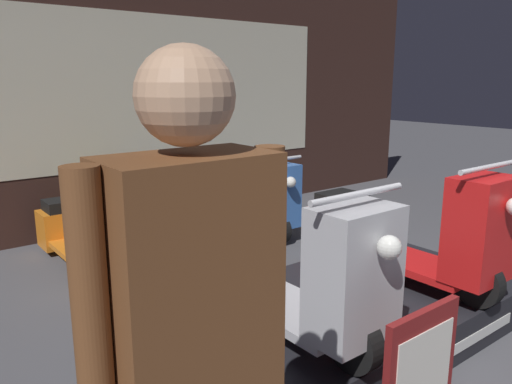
{
  "coord_description": "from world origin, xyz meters",
  "views": [
    {
      "loc": [
        -2.63,
        -1.14,
        1.68
      ],
      "look_at": [
        -0.12,
        2.07,
        0.76
      ],
      "focal_mm": 35.0,
      "sensor_mm": 36.0,
      "label": 1
    }
  ],
  "objects_px": {
    "scooter_backrow_2": "(247,201)",
    "person_left_browsing": "(193,344)",
    "scooter_backrow_0": "(85,231)",
    "scooter_backrow_1": "(175,215)",
    "price_sign_board": "(419,383)",
    "scooter_display_left": "(282,271)",
    "scooter_display_right": "(408,233)"
  },
  "relations": [
    {
      "from": "scooter_display_left",
      "to": "scooter_backrow_0",
      "type": "relative_size",
      "value": 1.0
    },
    {
      "from": "scooter_backrow_0",
      "to": "person_left_browsing",
      "type": "xyz_separation_m",
      "value": [
        -0.85,
        -3.33,
        0.69
      ]
    },
    {
      "from": "scooter_backrow_2",
      "to": "scooter_display_left",
      "type": "bearing_deg",
      "value": -122.95
    },
    {
      "from": "scooter_backrow_0",
      "to": "scooter_backrow_1",
      "type": "relative_size",
      "value": 1.0
    },
    {
      "from": "scooter_backrow_2",
      "to": "scooter_display_right",
      "type": "bearing_deg",
      "value": -98.4
    },
    {
      "from": "scooter_backrow_2",
      "to": "person_left_browsing",
      "type": "xyz_separation_m",
      "value": [
        -2.68,
        -3.33,
        0.69
      ]
    },
    {
      "from": "scooter_backrow_2",
      "to": "price_sign_board",
      "type": "relative_size",
      "value": 2.22
    },
    {
      "from": "scooter_backrow_2",
      "to": "person_left_browsing",
      "type": "distance_m",
      "value": 4.33
    },
    {
      "from": "person_left_browsing",
      "to": "price_sign_board",
      "type": "height_order",
      "value": "person_left_browsing"
    },
    {
      "from": "scooter_display_left",
      "to": "scooter_display_right",
      "type": "relative_size",
      "value": 1.0
    },
    {
      "from": "scooter_backrow_0",
      "to": "scooter_backrow_1",
      "type": "height_order",
      "value": "same"
    },
    {
      "from": "scooter_display_right",
      "to": "scooter_backrow_2",
      "type": "bearing_deg",
      "value": 81.6
    },
    {
      "from": "scooter_display_left",
      "to": "price_sign_board",
      "type": "distance_m",
      "value": 0.92
    },
    {
      "from": "scooter_display_left",
      "to": "scooter_backrow_2",
      "type": "relative_size",
      "value": 1.0
    },
    {
      "from": "scooter_display_right",
      "to": "scooter_backrow_1",
      "type": "bearing_deg",
      "value": 103.7
    },
    {
      "from": "scooter_display_left",
      "to": "scooter_display_right",
      "type": "height_order",
      "value": "same"
    },
    {
      "from": "scooter_backrow_1",
      "to": "price_sign_board",
      "type": "xyz_separation_m",
      "value": [
        -0.55,
        -3.21,
        0.01
      ]
    },
    {
      "from": "price_sign_board",
      "to": "scooter_display_left",
      "type": "bearing_deg",
      "value": 93.47
    },
    {
      "from": "scooter_display_right",
      "to": "person_left_browsing",
      "type": "bearing_deg",
      "value": -156.74
    },
    {
      "from": "scooter_backrow_0",
      "to": "scooter_display_left",
      "type": "bearing_deg",
      "value": -82.33
    },
    {
      "from": "scooter_backrow_2",
      "to": "price_sign_board",
      "type": "height_order",
      "value": "scooter_backrow_2"
    },
    {
      "from": "scooter_backrow_0",
      "to": "price_sign_board",
      "type": "xyz_separation_m",
      "value": [
        0.37,
        -3.21,
        0.01
      ]
    },
    {
      "from": "scooter_backrow_1",
      "to": "scooter_backrow_2",
      "type": "relative_size",
      "value": 1.0
    },
    {
      "from": "scooter_backrow_2",
      "to": "price_sign_board",
      "type": "xyz_separation_m",
      "value": [
        -1.46,
        -3.21,
        0.01
      ]
    },
    {
      "from": "scooter_display_right",
      "to": "price_sign_board",
      "type": "bearing_deg",
      "value": -141.76
    },
    {
      "from": "scooter_display_right",
      "to": "scooter_backrow_0",
      "type": "bearing_deg",
      "value": 122.42
    },
    {
      "from": "scooter_display_left",
      "to": "person_left_browsing",
      "type": "distance_m",
      "value": 1.59
    },
    {
      "from": "scooter_backrow_0",
      "to": "scooter_backrow_2",
      "type": "height_order",
      "value": "same"
    },
    {
      "from": "scooter_backrow_2",
      "to": "price_sign_board",
      "type": "bearing_deg",
      "value": -114.43
    },
    {
      "from": "scooter_display_right",
      "to": "scooter_backrow_0",
      "type": "xyz_separation_m",
      "value": [
        -1.48,
        2.33,
        -0.28
      ]
    },
    {
      "from": "scooter_display_right",
      "to": "price_sign_board",
      "type": "relative_size",
      "value": 2.22
    },
    {
      "from": "scooter_backrow_1",
      "to": "person_left_browsing",
      "type": "bearing_deg",
      "value": -117.89
    }
  ]
}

